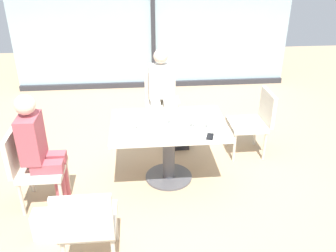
{
  "coord_description": "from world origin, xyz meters",
  "views": [
    {
      "loc": [
        -0.33,
        -3.56,
        2.51
      ],
      "look_at": [
        0.0,
        0.1,
        0.65
      ],
      "focal_mm": 38.09,
      "sensor_mm": 36.0,
      "label": 1
    }
  ],
  "objects_px": {
    "wine_glass_1": "(193,117)",
    "wine_glass_4": "(135,119)",
    "wine_glass_2": "(208,117)",
    "person_near_window": "(161,89)",
    "coffee_cup": "(124,133)",
    "chair_side_end": "(32,164)",
    "dining_table_main": "(169,138)",
    "handbag_1": "(49,224)",
    "chair_front_left": "(87,222)",
    "handbag_0": "(178,139)",
    "wine_glass_0": "(177,99)",
    "wine_glass_3": "(170,113)",
    "chair_far_right": "(255,119)",
    "cell_phone_on_table": "(210,136)",
    "chair_near_window": "(161,100)",
    "person_side_end": "(39,146)"
  },
  "relations": [
    {
      "from": "person_near_window",
      "to": "handbag_1",
      "type": "relative_size",
      "value": 4.2
    },
    {
      "from": "chair_side_end",
      "to": "wine_glass_2",
      "type": "relative_size",
      "value": 4.7
    },
    {
      "from": "chair_front_left",
      "to": "coffee_cup",
      "type": "bearing_deg",
      "value": 73.68
    },
    {
      "from": "person_near_window",
      "to": "wine_glass_2",
      "type": "xyz_separation_m",
      "value": [
        0.42,
        -1.31,
        0.16
      ]
    },
    {
      "from": "chair_near_window",
      "to": "wine_glass_3",
      "type": "distance_m",
      "value": 1.34
    },
    {
      "from": "wine_glass_1",
      "to": "wine_glass_4",
      "type": "xyz_separation_m",
      "value": [
        -0.62,
        0.01,
        0.0
      ]
    },
    {
      "from": "chair_near_window",
      "to": "handbag_0",
      "type": "xyz_separation_m",
      "value": [
        0.19,
        -0.57,
        -0.36
      ]
    },
    {
      "from": "wine_glass_3",
      "to": "coffee_cup",
      "type": "height_order",
      "value": "wine_glass_3"
    },
    {
      "from": "coffee_cup",
      "to": "handbag_1",
      "type": "relative_size",
      "value": 0.3
    },
    {
      "from": "dining_table_main",
      "to": "handbag_1",
      "type": "height_order",
      "value": "dining_table_main"
    },
    {
      "from": "chair_front_left",
      "to": "chair_far_right",
      "type": "height_order",
      "value": "same"
    },
    {
      "from": "chair_near_window",
      "to": "wine_glass_1",
      "type": "distance_m",
      "value": 1.47
    },
    {
      "from": "chair_front_left",
      "to": "wine_glass_2",
      "type": "bearing_deg",
      "value": 42.89
    },
    {
      "from": "dining_table_main",
      "to": "wine_glass_2",
      "type": "relative_size",
      "value": 7.02
    },
    {
      "from": "coffee_cup",
      "to": "dining_table_main",
      "type": "bearing_deg",
      "value": 29.09
    },
    {
      "from": "person_side_end",
      "to": "wine_glass_2",
      "type": "distance_m",
      "value": 1.78
    },
    {
      "from": "chair_side_end",
      "to": "wine_glass_3",
      "type": "bearing_deg",
      "value": 12.25
    },
    {
      "from": "wine_glass_1",
      "to": "handbag_0",
      "type": "relative_size",
      "value": 0.62
    },
    {
      "from": "wine_glass_3",
      "to": "handbag_0",
      "type": "xyz_separation_m",
      "value": [
        0.17,
        0.71,
        -0.72
      ]
    },
    {
      "from": "cell_phone_on_table",
      "to": "wine_glass_1",
      "type": "bearing_deg",
      "value": 141.42
    },
    {
      "from": "chair_side_end",
      "to": "person_near_window",
      "type": "height_order",
      "value": "person_near_window"
    },
    {
      "from": "dining_table_main",
      "to": "cell_phone_on_table",
      "type": "distance_m",
      "value": 0.56
    },
    {
      "from": "chair_front_left",
      "to": "wine_glass_1",
      "type": "relative_size",
      "value": 4.7
    },
    {
      "from": "coffee_cup",
      "to": "handbag_0",
      "type": "distance_m",
      "value": 1.35
    },
    {
      "from": "wine_glass_3",
      "to": "chair_near_window",
      "type": "bearing_deg",
      "value": 90.71
    },
    {
      "from": "dining_table_main",
      "to": "chair_far_right",
      "type": "bearing_deg",
      "value": 23.15
    },
    {
      "from": "person_near_window",
      "to": "person_side_end",
      "type": "distance_m",
      "value": 2.02
    },
    {
      "from": "cell_phone_on_table",
      "to": "wine_glass_4",
      "type": "bearing_deg",
      "value": -179.39
    },
    {
      "from": "chair_far_right",
      "to": "wine_glass_3",
      "type": "height_order",
      "value": "wine_glass_3"
    },
    {
      "from": "wine_glass_0",
      "to": "wine_glass_4",
      "type": "distance_m",
      "value": 0.72
    },
    {
      "from": "dining_table_main",
      "to": "wine_glass_1",
      "type": "bearing_deg",
      "value": -27.28
    },
    {
      "from": "chair_front_left",
      "to": "chair_far_right",
      "type": "distance_m",
      "value": 2.64
    },
    {
      "from": "handbag_0",
      "to": "wine_glass_0",
      "type": "bearing_deg",
      "value": -100.2
    },
    {
      "from": "person_near_window",
      "to": "handbag_1",
      "type": "xyz_separation_m",
      "value": [
        -1.23,
        -2.02,
        -0.56
      ]
    },
    {
      "from": "chair_far_right",
      "to": "wine_glass_4",
      "type": "distance_m",
      "value": 1.71
    },
    {
      "from": "wine_glass_1",
      "to": "person_side_end",
      "type": "bearing_deg",
      "value": -172.66
    },
    {
      "from": "chair_front_left",
      "to": "person_side_end",
      "type": "xyz_separation_m",
      "value": [
        -0.56,
        0.94,
        0.2
      ]
    },
    {
      "from": "wine_glass_2",
      "to": "person_near_window",
      "type": "bearing_deg",
      "value": 107.54
    },
    {
      "from": "chair_near_window",
      "to": "handbag_0",
      "type": "height_order",
      "value": "chair_near_window"
    },
    {
      "from": "wine_glass_0",
      "to": "cell_phone_on_table",
      "type": "height_order",
      "value": "wine_glass_0"
    },
    {
      "from": "wine_glass_2",
      "to": "handbag_0",
      "type": "bearing_deg",
      "value": 104.91
    },
    {
      "from": "handbag_0",
      "to": "chair_far_right",
      "type": "bearing_deg",
      "value": -12.76
    },
    {
      "from": "cell_phone_on_table",
      "to": "handbag_1",
      "type": "bearing_deg",
      "value": -145.77
    },
    {
      "from": "coffee_cup",
      "to": "chair_side_end",
      "type": "bearing_deg",
      "value": -176.56
    },
    {
      "from": "wine_glass_0",
      "to": "coffee_cup",
      "type": "bearing_deg",
      "value": -134.0
    },
    {
      "from": "chair_side_end",
      "to": "cell_phone_on_table",
      "type": "relative_size",
      "value": 6.04
    },
    {
      "from": "chair_side_end",
      "to": "wine_glass_3",
      "type": "height_order",
      "value": "wine_glass_3"
    },
    {
      "from": "chair_front_left",
      "to": "wine_glass_3",
      "type": "relative_size",
      "value": 4.7
    },
    {
      "from": "chair_front_left",
      "to": "wine_glass_1",
      "type": "height_order",
      "value": "wine_glass_1"
    },
    {
      "from": "wine_glass_1",
      "to": "wine_glass_2",
      "type": "height_order",
      "value": "same"
    }
  ]
}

